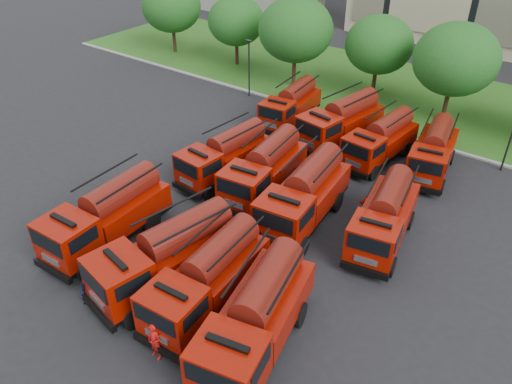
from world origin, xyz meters
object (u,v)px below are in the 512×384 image
Objects in this scene: fire_truck_0 at (107,215)px; fire_truck_10 at (380,140)px; fire_truck_7 at (384,216)px; firefighter_1 at (90,306)px; firefighter_0 at (157,356)px; firefighter_5 at (365,223)px; fire_truck_9 at (341,121)px; firefighter_4 at (215,244)px; fire_truck_3 at (257,318)px; fire_truck_5 at (264,169)px; fire_truck_2 at (208,278)px; firefighter_3 at (248,347)px; fire_truck_6 at (304,195)px; fire_truck_4 at (225,155)px; firefighter_2 at (253,378)px; fire_truck_1 at (167,255)px; fire_truck_11 at (433,151)px; fire_truck_8 at (291,105)px.

fire_truck_0 is 19.24m from fire_truck_10.
fire_truck_7 is 16.05m from firefighter_1.
firefighter_0 is 14.46m from firefighter_5.
firefighter_4 is (0.25, -14.91, -1.77)m from fire_truck_9.
fire_truck_3 reaches higher than fire_truck_5.
firefighter_3 is (3.10, -0.95, -1.71)m from fire_truck_2.
fire_truck_6 is 9.37m from fire_truck_10.
fire_truck_7 is at bearing 4.57° from fire_truck_4.
firefighter_2 is at bearing 122.78° from firefighter_5.
fire_truck_1 reaches higher than fire_truck_7.
fire_truck_7 is 3.81× the size of firefighter_2.
fire_truck_2 is at bearing -48.70° from firefighter_3.
fire_truck_7 is 11.77m from fire_truck_9.
fire_truck_1 is 1.00× the size of fire_truck_6.
fire_truck_11 reaches higher than firefighter_2.
fire_truck_7 is at bearing -129.71° from firefighter_3.
fire_truck_4 is 10.14m from firefighter_5.
fire_truck_8 is at bearing -177.81° from fire_truck_9.
firefighter_1 is at bearing -172.18° from fire_truck_3.
fire_truck_0 is at bearing -94.73° from fire_truck_8.
fire_truck_4 reaches higher than fire_truck_11.
fire_truck_6 reaches higher than firefighter_3.
fire_truck_11 is at bearing -124.55° from firefighter_3.
fire_truck_9 reaches higher than fire_truck_4.
firefighter_2 is (4.01, 1.62, 0.00)m from firefighter_0.
fire_truck_2 is 4.75× the size of firefighter_1.
firefighter_4 is (5.13, -15.56, -1.57)m from fire_truck_8.
fire_truck_8 is 14.13m from firefighter_5.
fire_truck_11 is at bearing 9.17° from fire_truck_9.
firefighter_5 is (-0.95, -7.98, -1.59)m from fire_truck_11.
fire_truck_0 is 1.08× the size of fire_truck_4.
fire_truck_8 is at bearing 106.99° from fire_truck_5.
fire_truck_0 is at bearing 58.22° from firefighter_4.
fire_truck_6 reaches higher than firefighter_1.
firefighter_1 is (3.08, -3.95, -1.79)m from fire_truck_0.
firefighter_0 is at bearing -57.30° from fire_truck_4.
fire_truck_3 is 9.68m from fire_truck_6.
fire_truck_11 is at bearing -68.74° from firefighter_5.
firefighter_5 is (11.03, -8.70, -1.57)m from fire_truck_8.
fire_truck_9 is 20.47m from firefighter_3.
fire_truck_4 is 0.94× the size of fire_truck_5.
fire_truck_5 reaches higher than fire_truck_4.
fire_truck_2 is 0.92× the size of fire_truck_3.
fire_truck_3 is 7.66m from firefighter_4.
firefighter_4 is at bearing -125.03° from fire_truck_11.
fire_truck_7 is at bearing 48.49° from firefighter_1.
fire_truck_2 is at bearing -126.03° from fire_truck_7.
firefighter_3 is at bearing 1.64° from fire_truck_1.
fire_truck_9 is (-3.07, 10.08, -0.06)m from fire_truck_6.
fire_truck_7 reaches higher than firefighter_4.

